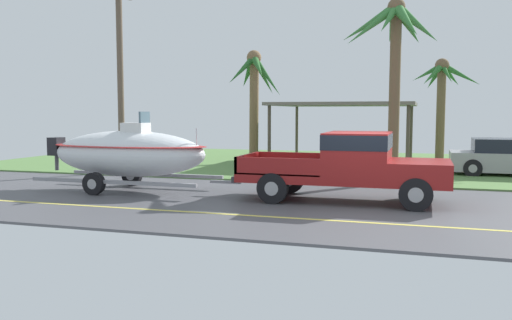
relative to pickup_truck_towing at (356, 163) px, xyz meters
name	(u,v)px	position (x,y,z in m)	size (l,w,h in m)	color
ground	(390,172)	(0.42, 7.52, -1.03)	(36.00, 22.00, 0.11)	#4C4C51
pickup_truck_towing	(356,163)	(0.00, 0.00, 0.00)	(5.63, 2.13, 1.83)	maroon
boat_on_trailer	(128,153)	(-6.77, 0.00, 0.11)	(6.28, 2.32, 2.37)	gray
carport_awning	(345,106)	(-1.75, 10.19, 1.62)	(6.13, 5.61, 2.77)	#4C4238
palm_tree_near_left	(394,43)	(0.65, 4.35, 3.59)	(3.42, 2.99, 6.08)	brown
palm_tree_mid	(442,87)	(2.43, 13.37, 2.51)	(3.27, 3.13, 4.92)	brown
palm_tree_far_left	(254,83)	(-5.81, 9.43, 2.67)	(2.57, 3.24, 5.16)	brown
utility_pole	(120,73)	(-9.59, 4.27, 2.84)	(0.24, 1.80, 7.43)	brown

